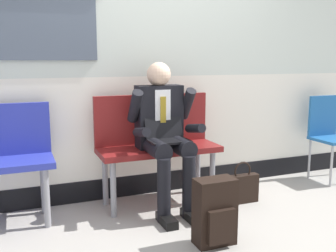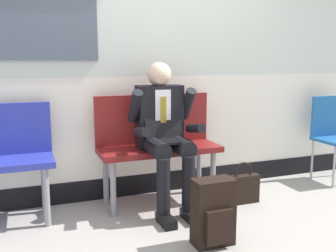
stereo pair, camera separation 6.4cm
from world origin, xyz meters
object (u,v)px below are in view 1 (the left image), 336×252
bench_with_person (156,139)px  folding_chair (328,130)px  handbag (242,188)px  backpack (215,213)px  person_seated (164,131)px

bench_with_person → folding_chair: bench_with_person is taller
handbag → folding_chair: size_ratio=0.43×
folding_chair → bench_with_person: bearing=178.1°
backpack → folding_chair: (1.87, 0.90, 0.31)m
backpack → handbag: (0.62, 0.62, -0.09)m
person_seated → backpack: bearing=-83.5°
person_seated → backpack: (0.09, -0.76, -0.46)m
bench_with_person → person_seated: bearing=-90.0°
person_seated → handbag: 0.91m
handbag → backpack: bearing=-135.1°
person_seated → backpack: 0.89m
bench_with_person → folding_chair: size_ratio=1.19×
backpack → folding_chair: 2.10m
folding_chair → person_seated: bearing=-176.0°
bench_with_person → folding_chair: bearing=-1.9°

